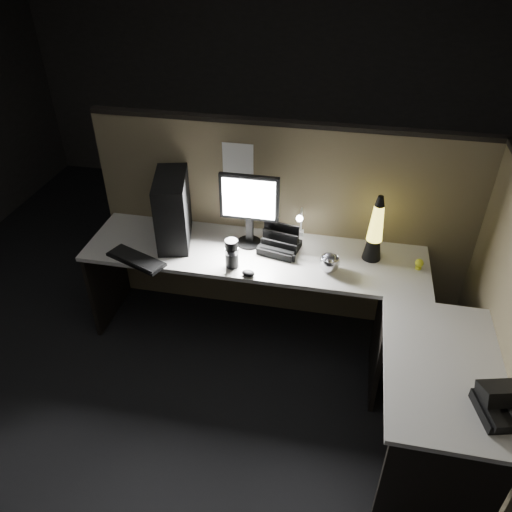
% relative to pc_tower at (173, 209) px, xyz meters
% --- Properties ---
extents(floor, '(6.00, 6.00, 0.00)m').
position_rel_pc_tower_xyz_m(floor, '(0.72, -0.65, -0.97)').
color(floor, black).
rests_on(floor, ground).
extents(room_shell, '(6.00, 6.00, 6.00)m').
position_rel_pc_tower_xyz_m(room_shell, '(0.72, -0.65, 0.65)').
color(room_shell, silver).
rests_on(room_shell, ground).
extents(partition_back, '(2.66, 0.06, 1.50)m').
position_rel_pc_tower_xyz_m(partition_back, '(0.72, 0.28, -0.22)').
color(partition_back, brown).
rests_on(partition_back, ground).
extents(partition_right, '(0.06, 1.66, 1.50)m').
position_rel_pc_tower_xyz_m(partition_right, '(2.05, -0.55, -0.22)').
color(partition_right, brown).
rests_on(partition_right, ground).
extents(desk, '(2.60, 1.60, 0.73)m').
position_rel_pc_tower_xyz_m(desk, '(0.90, -0.40, -0.39)').
color(desk, beige).
rests_on(desk, ground).
extents(pc_tower, '(0.31, 0.49, 0.47)m').
position_rel_pc_tower_xyz_m(pc_tower, '(0.00, 0.00, 0.00)').
color(pc_tower, black).
rests_on(pc_tower, desk).
extents(monitor, '(0.40, 0.17, 0.51)m').
position_rel_pc_tower_xyz_m(monitor, '(0.51, 0.06, 0.07)').
color(monitor, black).
rests_on(monitor, desk).
extents(keyboard, '(0.44, 0.28, 0.02)m').
position_rel_pc_tower_xyz_m(keyboard, '(-0.17, -0.30, -0.23)').
color(keyboard, black).
rests_on(keyboard, desk).
extents(mouse, '(0.09, 0.07, 0.03)m').
position_rel_pc_tower_xyz_m(mouse, '(0.58, -0.31, -0.22)').
color(mouse, black).
rests_on(mouse, desk).
extents(clip_lamp, '(0.05, 0.18, 0.23)m').
position_rel_pc_tower_xyz_m(clip_lamp, '(0.85, 0.16, -0.10)').
color(clip_lamp, white).
rests_on(clip_lamp, desk).
extents(organizer, '(0.29, 0.27, 0.19)m').
position_rel_pc_tower_xyz_m(organizer, '(0.73, 0.02, -0.19)').
color(organizer, black).
rests_on(organizer, desk).
extents(lava_lamp, '(0.12, 0.12, 0.46)m').
position_rel_pc_tower_xyz_m(lava_lamp, '(1.34, 0.04, -0.04)').
color(lava_lamp, black).
rests_on(lava_lamp, desk).
extents(travel_mug, '(0.09, 0.09, 0.20)m').
position_rel_pc_tower_xyz_m(travel_mug, '(0.46, -0.23, -0.14)').
color(travel_mug, black).
rests_on(travel_mug, desk).
extents(steel_mug, '(0.14, 0.14, 0.10)m').
position_rel_pc_tower_xyz_m(steel_mug, '(1.08, -0.16, -0.19)').
color(steel_mug, '#B7B7BF').
rests_on(steel_mug, desk).
extents(figurine, '(0.05, 0.05, 0.05)m').
position_rel_pc_tower_xyz_m(figurine, '(1.64, -0.02, -0.19)').
color(figurine, '#F8FF28').
rests_on(figurine, desk).
extents(pinned_paper, '(0.21, 0.00, 0.30)m').
position_rel_pc_tower_xyz_m(pinned_paper, '(0.40, 0.24, 0.25)').
color(pinned_paper, white).
rests_on(pinned_paper, partition_back).
extents(desk_phone, '(0.30, 0.30, 0.15)m').
position_rel_pc_tower_xyz_m(desk_phone, '(1.95, -1.08, -0.18)').
color(desk_phone, black).
rests_on(desk_phone, desk).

